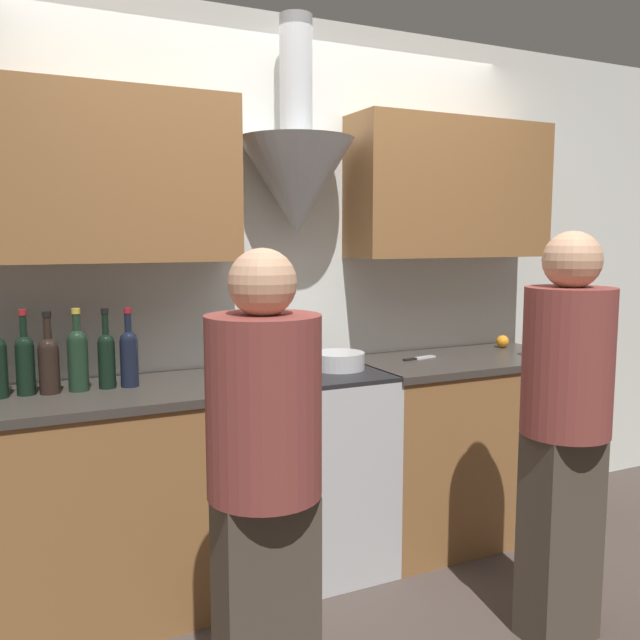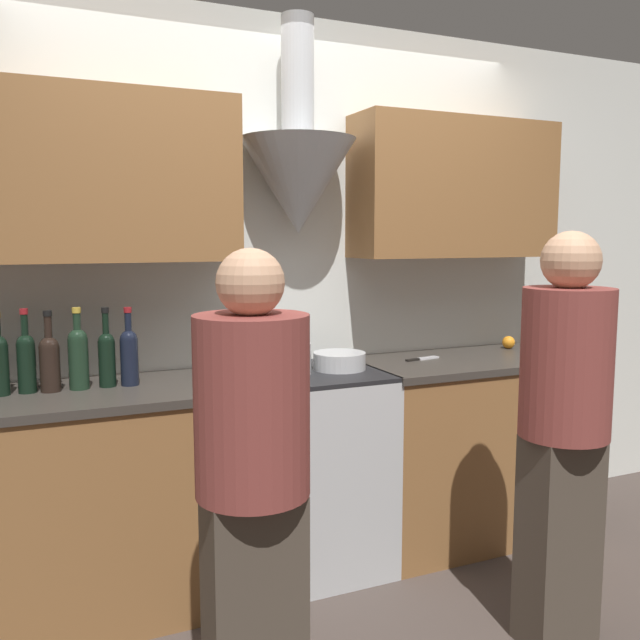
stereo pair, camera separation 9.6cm
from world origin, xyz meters
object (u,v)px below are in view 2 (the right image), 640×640
Objects in this scene: wine_bottle_4 at (50,360)px; person_foreground_left at (253,484)px; stove_range at (311,469)px; wine_bottle_6 at (107,356)px; wine_bottle_5 at (78,355)px; person_foreground_right at (564,421)px; orange_fruit at (509,342)px; wine_bottle_3 at (26,359)px; stock_pot at (282,359)px; mixing_bowl at (339,361)px; wine_bottle_7 at (129,354)px; saucepan at (545,348)px.

person_foreground_left is at bearing -64.34° from wine_bottle_4.
stove_range is 1.07m from wine_bottle_6.
person_foreground_right is (1.63, -0.99, -0.21)m from wine_bottle_5.
person_foreground_left is at bearing -148.46° from orange_fruit.
stock_pot is (1.06, -0.06, -0.06)m from wine_bottle_3.
mixing_bowl is at bearing -2.40° from wine_bottle_4.
wine_bottle_7 is (0.20, -0.01, -0.01)m from wine_bottle_5.
wine_bottle_7 is 2.07m from orange_fruit.
wine_bottle_6 is (0.22, 0.00, 0.00)m from wine_bottle_4.
wine_bottle_3 is (-1.20, 0.07, 0.60)m from stove_range.
stock_pot is at bearing 178.67° from mixing_bowl.
wine_bottle_7 reaches higher than orange_fruit.
orange_fruit is 1.26m from person_foreground_right.
stock_pot is at bearing 129.17° from person_foreground_right.
wine_bottle_7 is at bearing 145.58° from person_foreground_right.
wine_bottle_7 is (0.31, -0.01, 0.00)m from wine_bottle_4.
stove_range is at bearing -3.25° from wine_bottle_6.
stock_pot is at bearing -3.39° from wine_bottle_3.
wine_bottle_6 is 4.70× the size of orange_fruit.
stove_range is 1.26m from wine_bottle_4.
wine_bottle_3 is at bearing 176.61° from stock_pot.
wine_bottle_7 reaches higher than saucepan.
person_foreground_right is at bearing -33.10° from wine_bottle_6.
saucepan is at bearing -7.92° from mixing_bowl.
wine_bottle_5 reaches higher than wine_bottle_7.
stock_pot is (0.75, -0.05, -0.06)m from wine_bottle_6.
stock_pot is (0.66, -0.04, -0.06)m from wine_bottle_7.
orange_fruit is at bearing 6.01° from stock_pot.
mixing_bowl is (1.04, -0.05, -0.09)m from wine_bottle_6.
wine_bottle_6 is at bearing 176.75° from stove_range.
wine_bottle_4 is at bearing -177.55° from orange_fruit.
orange_fruit reaches higher than stove_range.
wine_bottle_4 is at bearing -179.43° from wine_bottle_6.
wine_bottle_3 reaches higher than wine_bottle_4.
stove_range is 13.41× the size of orange_fruit.
stock_pot reaches higher than mixing_bowl.
saucepan is at bearing -6.57° from stock_pot.
person_foreground_left is (-1.85, -0.84, -0.15)m from saucepan.
stock_pot is 1.41m from orange_fruit.
person_foreground_right reaches higher than stock_pot.
stock_pot is 1.22m from person_foreground_right.
person_foreground_left is at bearing -79.38° from wine_bottle_7.
person_foreground_right reaches higher than wine_bottle_4.
wine_bottle_3 is at bearing 174.80° from saucepan.
orange_fruit is at bearing 6.80° from stove_range.
wine_bottle_7 is 0.67m from stock_pot.
wine_bottle_4 and wine_bottle_7 have the same top height.
stove_range is 1.00m from wine_bottle_7.
wine_bottle_5 is at bearing -177.46° from orange_fruit.
wine_bottle_3 is 1.06m from stock_pot.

